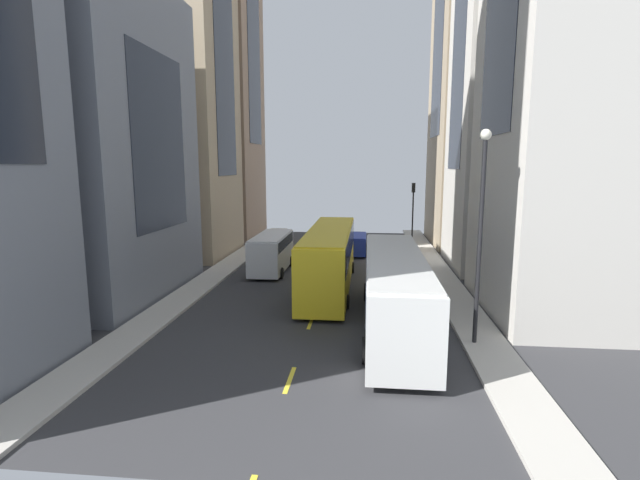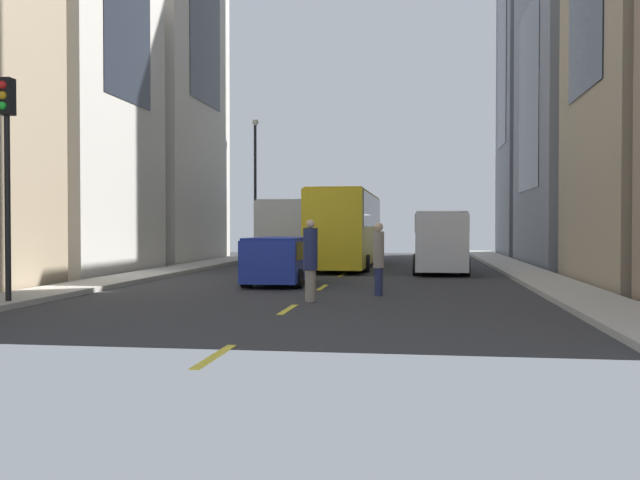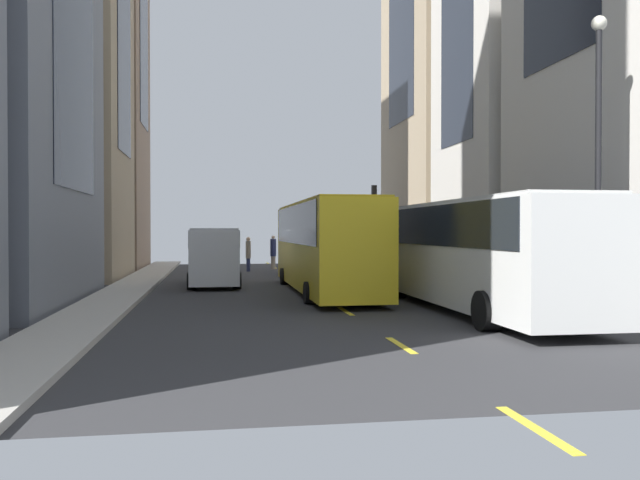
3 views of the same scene
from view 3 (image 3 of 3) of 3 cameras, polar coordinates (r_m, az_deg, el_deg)
The scene contains 19 objects.
ground_plane at distance 28.97m, azimuth -1.28°, elevation -4.08°, with size 40.81×40.81×0.00m, color #333335.
sidewalk_west at distance 30.88m, azimuth 12.60°, elevation -3.66°, with size 1.89×44.00×0.15m, color #B2ADA3.
sidewalk_east at distance 28.90m, azimuth -16.13°, elevation -3.98°, with size 1.89×44.00×0.15m, color #B2ADA3.
lane_stripe_0 at distance 49.81m, azimuth -4.59°, elevation -2.02°, with size 0.16×2.00×0.01m, color yellow.
lane_stripe_1 at distance 43.84m, azimuth -3.96°, elevation -2.41°, with size 0.16×2.00×0.01m, color yellow.
lane_stripe_2 at distance 37.88m, azimuth -3.14°, elevation -2.92°, with size 0.16×2.00×0.01m, color yellow.
lane_stripe_3 at distance 31.93m, azimuth -2.02°, elevation -3.62°, with size 0.16×2.00×0.01m, color yellow.
lane_stripe_4 at distance 26.01m, azimuth -0.37°, elevation -4.63°, with size 0.16×2.00×0.01m, color yellow.
lane_stripe_5 at distance 20.14m, azimuth 2.25°, elevation -6.23°, with size 0.16×2.00×0.01m, color yellow.
lane_stripe_6 at distance 14.37m, azimuth 7.05°, elevation -9.09°, with size 0.16×2.00×0.01m, color yellow.
lane_stripe_7 at distance 8.91m, azimuth 18.28°, elevation -15.32°, with size 0.16×2.00×0.01m, color yellow.
city_bus_white at distance 20.78m, azimuth 12.93°, elevation -0.49°, with size 2.80×12.94×3.35m.
streetcar_yellow at distance 26.17m, azimuth 0.35°, elevation 0.05°, with size 2.70×12.99×3.59m.
delivery_van_white at distance 29.76m, azimuth -9.19°, elevation -1.04°, with size 2.25×6.12×2.58m.
car_blue_0 at distance 37.12m, azimuth -0.55°, elevation -1.53°, with size 1.99×4.14×1.61m.
pedestrian_crossing_near at distance 39.96m, azimuth -6.27°, elevation -1.11°, with size 0.31×0.31×2.09m.
pedestrian_walking_far at distance 41.96m, azimuth -4.10°, elevation -1.00°, with size 0.38×0.38×2.16m.
traffic_light_near_corner at distance 45.36m, azimuth 4.73°, elevation 2.71°, with size 0.32×0.44×5.46m.
streetlamp_near at distance 20.78m, azimuth 23.09°, elevation 8.44°, with size 0.44×0.44×8.53m.
Camera 3 is at (3.95, 28.59, 2.48)m, focal length 36.73 mm.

